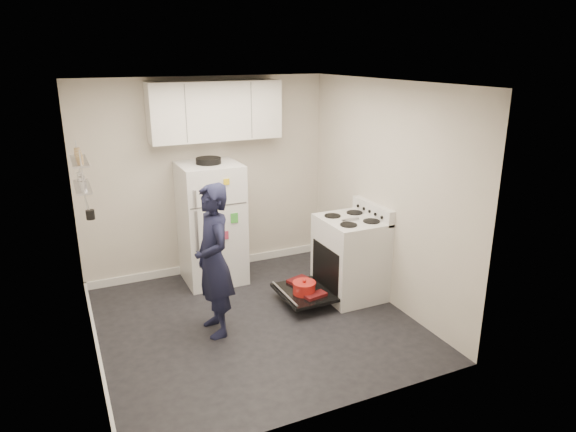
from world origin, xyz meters
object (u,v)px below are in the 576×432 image
electric_range (349,258)px  open_oven_door (304,290)px  refrigerator (211,223)px  person (214,261)px

electric_range → open_oven_door: 0.66m
open_oven_door → refrigerator: bearing=123.3°
open_oven_door → refrigerator: (-0.73, 1.11, 0.58)m
electric_range → refrigerator: bearing=140.4°
person → refrigerator: bearing=162.7°
open_oven_door → person: (-1.08, -0.14, 0.61)m
refrigerator → person: (-0.35, -1.25, 0.03)m
electric_range → person: person is taller
open_oven_door → refrigerator: size_ratio=0.46×
electric_range → person: size_ratio=0.70×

